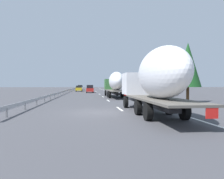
% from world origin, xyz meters
% --- Properties ---
extents(ground_plane, '(260.00, 260.00, 0.00)m').
position_xyz_m(ground_plane, '(40.00, 0.00, 0.00)').
color(ground_plane, '#424247').
extents(lane_stripe_0, '(3.20, 0.20, 0.01)m').
position_xyz_m(lane_stripe_0, '(2.00, -1.80, 0.00)').
color(lane_stripe_0, white).
rests_on(lane_stripe_0, ground_plane).
extents(lane_stripe_1, '(3.20, 0.20, 0.01)m').
position_xyz_m(lane_stripe_1, '(11.84, -1.80, 0.00)').
color(lane_stripe_1, white).
rests_on(lane_stripe_1, ground_plane).
extents(lane_stripe_2, '(3.20, 0.20, 0.01)m').
position_xyz_m(lane_stripe_2, '(20.94, -1.80, 0.00)').
color(lane_stripe_2, white).
rests_on(lane_stripe_2, ground_plane).
extents(lane_stripe_3, '(3.20, 0.20, 0.01)m').
position_xyz_m(lane_stripe_3, '(30.97, -1.80, 0.00)').
color(lane_stripe_3, white).
rests_on(lane_stripe_3, ground_plane).
extents(lane_stripe_4, '(3.20, 0.20, 0.01)m').
position_xyz_m(lane_stripe_4, '(42.88, -1.80, 0.00)').
color(lane_stripe_4, white).
rests_on(lane_stripe_4, ground_plane).
extents(lane_stripe_5, '(3.20, 0.20, 0.01)m').
position_xyz_m(lane_stripe_5, '(50.16, -1.80, 0.00)').
color(lane_stripe_5, white).
rests_on(lane_stripe_5, ground_plane).
extents(edge_line_right, '(110.00, 0.20, 0.01)m').
position_xyz_m(edge_line_right, '(45.00, -5.50, 0.00)').
color(edge_line_right, white).
rests_on(edge_line_right, ground_plane).
extents(truck_lead, '(14.23, 2.55, 4.06)m').
position_xyz_m(truck_lead, '(18.69, -3.60, 2.34)').
color(truck_lead, '#387038').
rests_on(truck_lead, ground_plane).
extents(truck_trailing, '(13.04, 2.55, 4.38)m').
position_xyz_m(truck_trailing, '(-2.01, -3.60, 2.49)').
color(truck_trailing, silver).
rests_on(truck_trailing, ground_plane).
extents(car_silver_hatch, '(4.67, 1.86, 1.95)m').
position_xyz_m(car_silver_hatch, '(64.00, 3.36, 0.97)').
color(car_silver_hatch, '#ADB2B7').
rests_on(car_silver_hatch, ground_plane).
extents(car_blue_sedan, '(4.48, 1.87, 1.86)m').
position_xyz_m(car_blue_sedan, '(81.17, 3.69, 0.94)').
color(car_blue_sedan, '#28479E').
rests_on(car_blue_sedan, ground_plane).
extents(car_yellow_coupe, '(4.10, 1.91, 1.77)m').
position_xyz_m(car_yellow_coupe, '(50.61, 3.37, 0.91)').
color(car_yellow_coupe, gold).
rests_on(car_yellow_coupe, ground_plane).
extents(car_red_compact, '(4.75, 1.88, 2.00)m').
position_xyz_m(car_red_compact, '(40.20, 0.19, 0.99)').
color(car_red_compact, red).
rests_on(car_red_compact, ground_plane).
extents(road_sign, '(0.10, 0.90, 3.43)m').
position_xyz_m(road_sign, '(36.34, -6.70, 2.36)').
color(road_sign, gray).
rests_on(road_sign, ground_plane).
extents(tree_0, '(3.07, 3.07, 7.02)m').
position_xyz_m(tree_0, '(8.10, -10.87, 4.39)').
color(tree_0, '#472D19').
rests_on(tree_0, ground_plane).
extents(tree_1, '(3.48, 3.48, 6.59)m').
position_xyz_m(tree_1, '(22.32, -12.80, 4.28)').
color(tree_1, '#472D19').
rests_on(tree_1, ground_plane).
extents(tree_2, '(3.58, 3.58, 5.44)m').
position_xyz_m(tree_2, '(77.08, -9.79, 3.65)').
color(tree_2, '#472D19').
rests_on(tree_2, ground_plane).
extents(tree_3, '(3.73, 3.73, 5.40)m').
position_xyz_m(tree_3, '(30.17, -12.27, 3.43)').
color(tree_3, '#472D19').
rests_on(tree_3, ground_plane).
extents(tree_4, '(3.12, 3.12, 6.90)m').
position_xyz_m(tree_4, '(30.05, -12.38, 4.40)').
color(tree_4, '#472D19').
rests_on(tree_4, ground_plane).
extents(tree_5, '(3.33, 3.33, 6.01)m').
position_xyz_m(tree_5, '(67.34, -10.68, 3.68)').
color(tree_5, '#472D19').
rests_on(tree_5, ground_plane).
extents(guardrail_median, '(94.00, 0.10, 0.76)m').
position_xyz_m(guardrail_median, '(43.00, 6.00, 0.58)').
color(guardrail_median, '#9EA0A5').
rests_on(guardrail_median, ground_plane).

